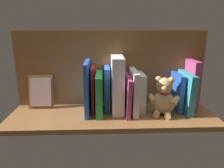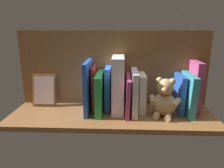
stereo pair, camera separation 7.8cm
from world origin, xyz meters
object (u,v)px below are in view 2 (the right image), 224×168
(book_0, at_px, (195,87))
(dictionary_thick_white, at_px, (118,85))
(teddy_bear, at_px, (164,99))
(picture_frame_leaning, at_px, (44,90))

(book_0, distance_m, dictionary_thick_white, 0.37)
(book_0, height_order, teddy_bear, book_0)
(book_0, bearing_deg, dictionary_thick_white, 3.28)
(dictionary_thick_white, bearing_deg, teddy_bear, 166.65)
(book_0, height_order, dictionary_thick_white, dictionary_thick_white)
(book_0, bearing_deg, picture_frame_leaning, -2.80)
(teddy_bear, height_order, dictionary_thick_white, dictionary_thick_white)
(teddy_bear, relative_size, picture_frame_leaning, 1.07)
(book_0, xyz_separation_m, teddy_bear, (0.15, 0.07, -0.04))
(dictionary_thick_white, distance_m, picture_frame_leaning, 0.38)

